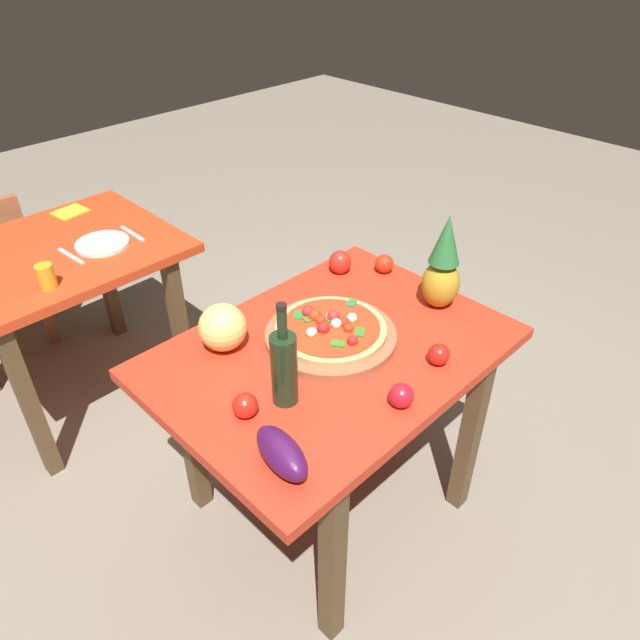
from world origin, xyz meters
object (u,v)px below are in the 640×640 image
at_px(background_table, 57,276).
at_px(pineapple_left, 443,267).
at_px(wine_bottle, 284,367).
at_px(dinner_plate, 102,244).
at_px(eggplant, 282,453).
at_px(napkin_folded, 70,212).
at_px(knife_utensil, 132,234).
at_px(display_table, 331,373).
at_px(tomato_at_corner, 384,264).
at_px(pizza, 330,328).
at_px(fork_utensil, 71,256).
at_px(bell_pepper, 340,262).
at_px(pizza_board, 331,336).
at_px(tomato_near_board, 245,405).
at_px(tomato_beside_pepper, 439,355).
at_px(melon, 223,327).
at_px(tomato_by_bottle, 401,396).
at_px(drinking_glass_juice, 46,276).

bearing_deg(background_table, pineapple_left, -59.25).
distance_m(wine_bottle, dinner_plate, 1.24).
bearing_deg(eggplant, napkin_folded, 80.51).
distance_m(dinner_plate, knife_utensil, 0.14).
bearing_deg(napkin_folded, display_table, -85.17).
xyz_separation_m(wine_bottle, tomato_at_corner, (0.75, 0.26, -0.09)).
distance_m(wine_bottle, tomato_at_corner, 0.80).
bearing_deg(dinner_plate, background_table, 148.46).
relative_size(pizza, knife_utensil, 2.03).
bearing_deg(fork_utensil, dinner_plate, -4.39).
xyz_separation_m(fork_utensil, knife_utensil, (0.28, 0.00, 0.00)).
bearing_deg(bell_pepper, napkin_folded, 111.73).
height_order(wine_bottle, eggplant, wine_bottle).
bearing_deg(pizza_board, tomato_near_board, -169.49).
distance_m(background_table, tomato_beside_pepper, 1.66).
bearing_deg(melon, pizza, -37.49).
distance_m(tomato_at_corner, fork_utensil, 1.26).
distance_m(pineapple_left, tomato_by_bottle, 0.56).
height_order(pizza, drinking_glass_juice, drinking_glass_juice).
bearing_deg(tomato_beside_pepper, wine_bottle, 154.45).
distance_m(background_table, eggplant, 1.53).
relative_size(tomato_near_board, tomato_by_bottle, 1.01).
relative_size(pizza_board, pineapple_left, 1.24).
relative_size(eggplant, knife_utensil, 1.11).
relative_size(bell_pepper, tomato_by_bottle, 1.29).
relative_size(display_table, dinner_plate, 5.13).
bearing_deg(drinking_glass_juice, bell_pepper, -38.96).
distance_m(bell_pepper, tomato_by_bottle, 0.76).
xyz_separation_m(pizza, drinking_glass_juice, (-0.52, 0.96, 0.01)).
bearing_deg(dinner_plate, napkin_folded, 82.86).
relative_size(background_table, napkin_folded, 7.07).
height_order(eggplant, fork_utensil, eggplant).
xyz_separation_m(tomato_at_corner, napkin_folded, (-0.62, 1.37, -0.03)).
relative_size(melon, dinner_plate, 0.70).
height_order(display_table, pineapple_left, pineapple_left).
relative_size(display_table, tomato_beside_pepper, 16.40).
bearing_deg(napkin_folded, wine_bottle, -94.68).
height_order(tomato_at_corner, fork_utensil, tomato_at_corner).
bearing_deg(bell_pepper, pizza, -140.69).
distance_m(melon, knife_utensil, 0.94).
bearing_deg(tomato_by_bottle, bell_pepper, 56.76).
bearing_deg(bell_pepper, tomato_at_corner, -45.07).
bearing_deg(pineapple_left, tomato_at_corner, 82.23).
height_order(bell_pepper, tomato_at_corner, bell_pepper).
relative_size(display_table, fork_utensil, 6.27).
relative_size(tomato_near_board, dinner_plate, 0.33).
relative_size(pineapple_left, tomato_by_bottle, 4.80).
xyz_separation_m(pizza, wine_bottle, (-0.30, -0.11, 0.08)).
xyz_separation_m(display_table, tomato_by_bottle, (-0.05, -0.32, 0.14)).
bearing_deg(tomato_by_bottle, eggplant, 168.97).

